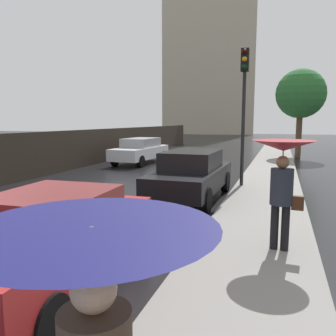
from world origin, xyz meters
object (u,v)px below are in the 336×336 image
Objects in this scene: car_red_mid_road at (54,238)px; traffic_light at (244,93)px; pedestrian_with_umbrella_near at (283,166)px; car_white_near_kerb at (140,150)px; pedestrian_with_umbrella_far at (93,295)px; car_black_behind_camera at (192,174)px; street_tree_near at (301,94)px.

traffic_light reaches higher than car_red_mid_road.
traffic_light reaches higher than pedestrian_with_umbrella_near.
pedestrian_with_umbrella_near is (7.55, -11.61, 0.88)m from car_white_near_kerb.
traffic_light reaches higher than car_white_near_kerb.
pedestrian_with_umbrella_far is (6.74, -16.46, 0.87)m from car_white_near_kerb.
traffic_light is at bearing 141.23° from car_white_near_kerb.
car_black_behind_camera is at bearing 126.19° from car_white_near_kerb.
pedestrian_with_umbrella_near is at bearing -77.52° from traffic_light.
pedestrian_with_umbrella_near reaches higher than car_white_near_kerb.
car_black_behind_camera reaches higher than car_red_mid_road.
car_red_mid_road is at bearing 146.44° from pedestrian_with_umbrella_far.
traffic_light is (1.28, 2.04, 2.57)m from car_black_behind_camera.
street_tree_near is (2.31, 11.59, 0.72)m from traffic_light.
car_black_behind_camera is 9.00m from pedestrian_with_umbrella_far.
car_black_behind_camera is (0.50, 6.04, 0.06)m from car_red_mid_road.
traffic_light is 0.82× the size of street_tree_near.
traffic_light reaches higher than pedestrian_with_umbrella_far.
car_black_behind_camera is at bearing -122.13° from traffic_light.
traffic_light is at bearing 75.37° from car_red_mid_road.
car_white_near_kerb is 13.88m from pedestrian_with_umbrella_near.
street_tree_near is (4.10, 19.67, 3.34)m from car_red_mid_road.
car_black_behind_camera is 2.33× the size of pedestrian_with_umbrella_near.
pedestrian_with_umbrella_far is (-0.81, -4.85, -0.01)m from pedestrian_with_umbrella_near.
car_black_behind_camera is 0.96× the size of traffic_light.
car_black_behind_camera is at bearing 83.06° from car_red_mid_road.
street_tree_near is (3.59, 13.62, 3.28)m from car_black_behind_camera.
pedestrian_with_umbrella_far reaches higher than car_black_behind_camera.
pedestrian_with_umbrella_far is at bearing -94.06° from pedestrian_with_umbrella_near.
car_white_near_kerb reaches higher than car_red_mid_road.
car_white_near_kerb is 0.81× the size of street_tree_near.
pedestrian_with_umbrella_far is 10.96m from traffic_light.
car_white_near_kerb is at bearing 123.81° from car_black_behind_camera.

